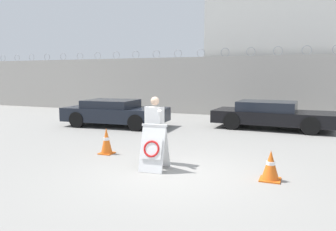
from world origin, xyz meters
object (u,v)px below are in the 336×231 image
object	(u,v)px
traffic_cone_near	(106,141)
traffic_cone_mid	(271,166)
parked_car_rear_sedan	(271,115)
barricade_sign	(154,147)
parked_car_front_coupe	(115,112)
security_guard	(155,127)

from	to	relation	value
traffic_cone_near	traffic_cone_mid	distance (m)	4.52
traffic_cone_mid	parked_car_rear_sedan	size ratio (longest dim) A/B	0.13
parked_car_rear_sedan	barricade_sign	bearing A→B (deg)	-102.86
parked_car_front_coupe	parked_car_rear_sedan	xyz separation A→B (m)	(6.32, 1.78, -0.01)
traffic_cone_near	traffic_cone_mid	size ratio (longest dim) A/B	1.15
traffic_cone_near	parked_car_front_coupe	xyz separation A→B (m)	(-2.42, 4.46, 0.23)
security_guard	traffic_cone_near	world-z (taller)	security_guard
barricade_sign	parked_car_front_coupe	xyz separation A→B (m)	(-4.31, 5.39, 0.06)
traffic_cone_mid	traffic_cone_near	bearing A→B (deg)	170.89
barricade_sign	traffic_cone_mid	size ratio (longest dim) A/B	1.68
security_guard	parked_car_rear_sedan	distance (m)	6.96
parked_car_front_coupe	traffic_cone_mid	bearing A→B (deg)	-40.22
barricade_sign	traffic_cone_mid	distance (m)	2.60
security_guard	parked_car_front_coupe	distance (m)	6.30
traffic_cone_mid	security_guard	bearing A→B (deg)	172.30
parked_car_front_coupe	parked_car_rear_sedan	distance (m)	6.57
traffic_cone_mid	parked_car_rear_sedan	xyz separation A→B (m)	(-0.57, 6.95, 0.27)
barricade_sign	security_guard	world-z (taller)	security_guard
barricade_sign	traffic_cone_mid	world-z (taller)	barricade_sign
traffic_cone_mid	barricade_sign	bearing A→B (deg)	-175.27
security_guard	parked_car_rear_sedan	world-z (taller)	security_guard
barricade_sign	traffic_cone_near	world-z (taller)	barricade_sign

